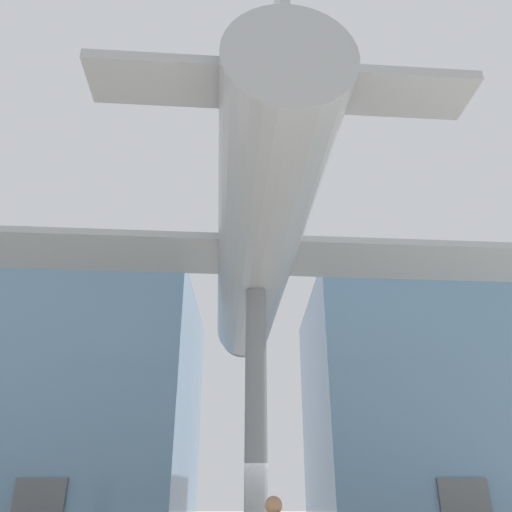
{
  "coord_description": "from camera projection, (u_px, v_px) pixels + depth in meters",
  "views": [
    {
      "loc": [
        -0.19,
        -12.71,
        1.97
      ],
      "look_at": [
        0.0,
        0.0,
        7.9
      ],
      "focal_mm": 35.0,
      "sensor_mm": 36.0,
      "label": 1
    }
  ],
  "objects": [
    {
      "name": "suspended_airplane",
      "position": [
        255.0,
        259.0,
        14.21
      ],
      "size": [
        20.15,
        15.92,
        3.67
      ],
      "rotation": [
        0.0,
        0.0,
        0.06
      ],
      "color": "#93999E",
      "rests_on": "support_pylon_central"
    },
    {
      "name": "glass_pavilion_left",
      "position": [
        96.0,
        408.0,
        23.78
      ],
      "size": [
        9.09,
        10.5,
        11.48
      ],
      "color": "slate",
      "rests_on": "ground_plane"
    },
    {
      "name": "support_pylon_central",
      "position": [
        256.0,
        423.0,
        12.13
      ],
      "size": [
        0.55,
        0.55,
        6.83
      ],
      "color": "slate",
      "rests_on": "ground_plane"
    },
    {
      "name": "glass_pavilion_right",
      "position": [
        408.0,
        409.0,
        23.99
      ],
      "size": [
        9.09,
        10.5,
        11.48
      ],
      "color": "slate",
      "rests_on": "ground_plane"
    }
  ]
}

